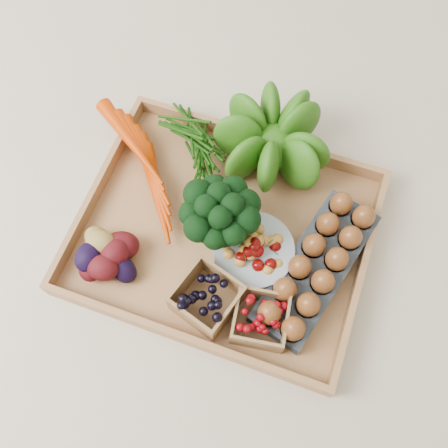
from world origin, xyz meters
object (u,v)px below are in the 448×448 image
(cherry_bowl, at_px, (253,252))
(egg_carton, at_px, (316,268))
(broccoli, at_px, (220,224))
(tray, at_px, (224,234))

(cherry_bowl, distance_m, egg_carton, 0.12)
(cherry_bowl, bearing_deg, broccoli, 165.78)
(egg_carton, bearing_deg, broccoli, -167.87)
(broccoli, xyz_separation_m, egg_carton, (0.19, -0.01, -0.04))
(tray, bearing_deg, broccoli, -128.32)
(broccoli, bearing_deg, tray, 51.68)
(tray, distance_m, broccoli, 0.07)
(cherry_bowl, bearing_deg, egg_carton, 4.68)
(tray, height_order, egg_carton, egg_carton)
(tray, relative_size, cherry_bowl, 3.61)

